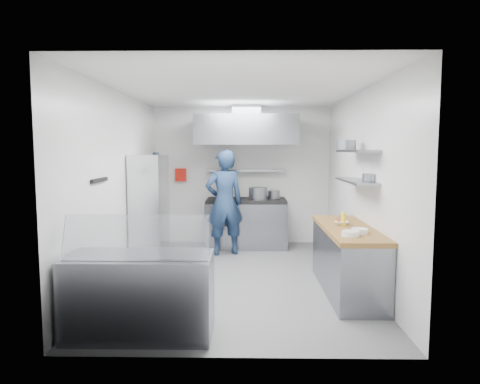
{
  "coord_description": "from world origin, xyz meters",
  "views": [
    {
      "loc": [
        0.11,
        -6.32,
        1.95
      ],
      "look_at": [
        0.0,
        0.6,
        1.25
      ],
      "focal_mm": 32.0,
      "sensor_mm": 36.0,
      "label": 1
    }
  ],
  "objects_px": {
    "gas_range": "(246,224)",
    "wire_rack": "(150,210)",
    "chef": "(224,203)",
    "display_case": "(140,295)"
  },
  "relations": [
    {
      "from": "wire_rack",
      "to": "display_case",
      "type": "height_order",
      "value": "wire_rack"
    },
    {
      "from": "gas_range",
      "to": "display_case",
      "type": "xyz_separation_m",
      "value": [
        -1.1,
        -4.1,
        -0.03
      ]
    },
    {
      "from": "gas_range",
      "to": "display_case",
      "type": "distance_m",
      "value": 4.25
    },
    {
      "from": "wire_rack",
      "to": "display_case",
      "type": "distance_m",
      "value": 2.9
    },
    {
      "from": "chef",
      "to": "wire_rack",
      "type": "height_order",
      "value": "chef"
    },
    {
      "from": "wire_rack",
      "to": "gas_range",
      "type": "bearing_deg",
      "value": 38.46
    },
    {
      "from": "display_case",
      "to": "wire_rack",
      "type": "bearing_deg",
      "value": 100.7
    },
    {
      "from": "gas_range",
      "to": "wire_rack",
      "type": "relative_size",
      "value": 0.86
    },
    {
      "from": "gas_range",
      "to": "wire_rack",
      "type": "bearing_deg",
      "value": -141.54
    },
    {
      "from": "chef",
      "to": "wire_rack",
      "type": "bearing_deg",
      "value": 10.34
    }
  ]
}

